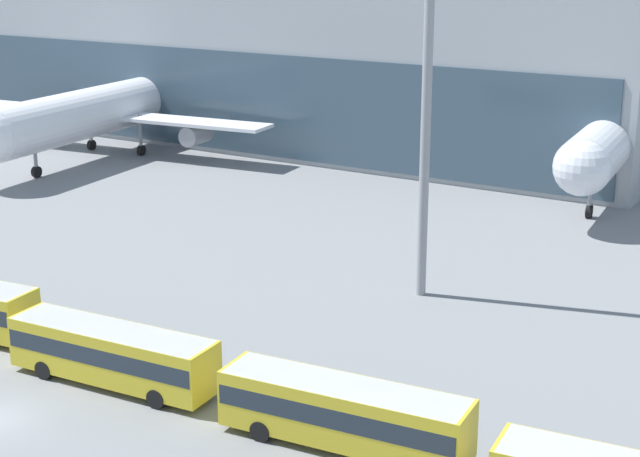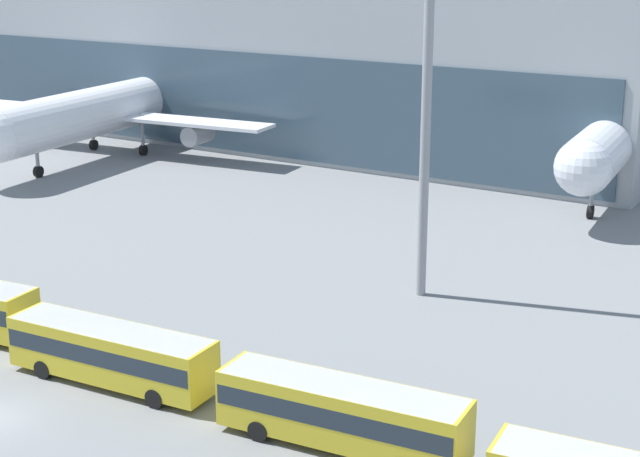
% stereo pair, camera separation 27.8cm
% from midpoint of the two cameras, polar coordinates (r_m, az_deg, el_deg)
% --- Properties ---
extents(terminal_building, '(132.89, 24.41, 28.37)m').
position_cam_midpoint_polar(terminal_building, '(127.78, -11.12, 10.68)').
color(terminal_building, '#9EA3A8').
rests_on(terminal_building, ground_plane).
extents(airliner_at_gate_near, '(36.43, 37.72, 14.87)m').
position_cam_midpoint_polar(airliner_at_gate_near, '(105.77, -12.26, 6.87)').
color(airliner_at_gate_near, white).
rests_on(airliner_at_gate_near, ground_plane).
extents(airliner_at_gate_far, '(35.41, 33.60, 15.12)m').
position_cam_midpoint_polar(airliner_at_gate_far, '(92.15, 16.79, 5.31)').
color(airliner_at_gate_far, silver).
rests_on(airliner_at_gate_far, ground_plane).
extents(shuttle_bus_1, '(11.72, 3.47, 3.01)m').
position_cam_midpoint_polar(shuttle_bus_1, '(51.22, -12.15, -7.01)').
color(shuttle_bus_1, gold).
rests_on(shuttle_bus_1, ground_plane).
extents(shuttle_bus_2, '(11.76, 3.70, 3.01)m').
position_cam_midpoint_polar(shuttle_bus_2, '(44.24, 1.21, -10.54)').
color(shuttle_bus_2, gold).
rests_on(shuttle_bus_2, ground_plane).
extents(floodlight_mast, '(2.47, 2.47, 28.71)m').
position_cam_midpoint_polar(floodlight_mast, '(59.63, 6.24, 12.43)').
color(floodlight_mast, gray).
rests_on(floodlight_mast, ground_plane).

